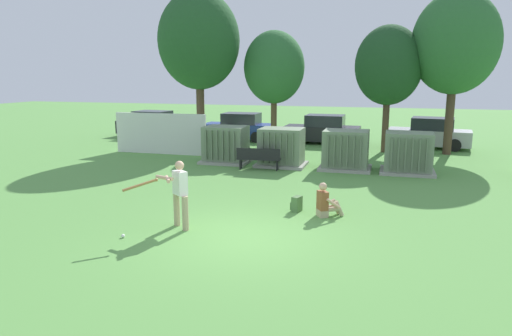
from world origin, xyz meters
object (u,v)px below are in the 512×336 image
(parked_car_left_of_center, at_px, (240,128))
(parked_car_right_of_center, at_px, (323,130))
(transformer_mid_west, at_px, (281,148))
(parked_car_leftmost, at_px, (151,125))
(seated_spectator, at_px, (326,203))
(sports_ball, at_px, (123,236))
(backpack, at_px, (296,204))
(batter, at_px, (178,191))
(park_bench, at_px, (258,157))
(transformer_east, at_px, (408,153))
(parked_car_rightmost, at_px, (430,134))
(transformer_west, at_px, (226,145))
(transformer_mid_east, at_px, (346,150))

(parked_car_left_of_center, xyz_separation_m, parked_car_right_of_center, (4.98, 0.02, 0.00))
(transformer_mid_west, relative_size, parked_car_leftmost, 0.48)
(seated_spectator, relative_size, parked_car_right_of_center, 0.23)
(seated_spectator, xyz_separation_m, parked_car_leftmost, (-12.93, 14.07, 0.38))
(parked_car_right_of_center, bearing_deg, sports_ball, -97.93)
(backpack, bearing_deg, seated_spectator, -16.24)
(batter, relative_size, seated_spectator, 1.81)
(park_bench, distance_m, seated_spectator, 6.64)
(transformer_east, height_order, parked_car_right_of_center, same)
(parked_car_leftmost, bearing_deg, park_bench, -41.84)
(batter, xyz_separation_m, sports_ball, (-0.99, -1.03, -0.93))
(seated_spectator, xyz_separation_m, parked_car_right_of_center, (-2.06, 14.03, 0.38))
(transformer_mid_west, xyz_separation_m, batter, (-0.63, -8.86, 0.19))
(transformer_east, bearing_deg, sports_ball, -124.69)
(transformer_east, distance_m, parked_car_rightmost, 7.32)
(parked_car_leftmost, relative_size, parked_car_rightmost, 0.99)
(parked_car_leftmost, bearing_deg, parked_car_rightmost, -0.52)
(backpack, xyz_separation_m, parked_car_right_of_center, (-1.19, 13.77, 0.54))
(seated_spectator, bearing_deg, parked_car_left_of_center, 116.67)
(seated_spectator, bearing_deg, batter, -149.22)
(parked_car_rightmost, bearing_deg, backpack, -108.38)
(sports_ball, height_order, seated_spectator, seated_spectator)
(transformer_mid_west, height_order, backpack, transformer_mid_west)
(park_bench, bearing_deg, transformer_west, 146.22)
(transformer_east, bearing_deg, parked_car_right_of_center, 121.07)
(park_bench, bearing_deg, parked_car_leftmost, 138.16)
(transformer_mid_west, height_order, sports_ball, transformer_mid_west)
(transformer_mid_east, xyz_separation_m, parked_car_leftmost, (-12.83, 7.29, -0.04))
(transformer_mid_west, height_order, parked_car_rightmost, same)
(sports_ball, bearing_deg, parked_car_right_of_center, 82.07)
(sports_ball, distance_m, backpack, 4.89)
(parked_car_right_of_center, bearing_deg, parked_car_left_of_center, -179.75)
(park_bench, xyz_separation_m, parked_car_right_of_center, (1.45, 8.40, 0.22))
(batter, bearing_deg, transformer_west, 102.10)
(transformer_east, xyz_separation_m, sports_ball, (-6.79, -9.80, -0.74))
(transformer_mid_west, height_order, transformer_mid_east, same)
(transformer_mid_west, xyz_separation_m, parked_car_left_of_center, (-4.22, 7.20, -0.04))
(sports_ball, bearing_deg, transformer_west, 95.29)
(transformer_mid_east, distance_m, parked_car_leftmost, 14.75)
(batter, relative_size, sports_ball, 19.33)
(transformer_mid_east, relative_size, batter, 1.21)
(parked_car_leftmost, xyz_separation_m, parked_car_right_of_center, (10.88, -0.04, 0.00))
(seated_spectator, height_order, parked_car_right_of_center, parked_car_right_of_center)
(backpack, distance_m, parked_car_rightmost, 14.41)
(transformer_mid_west, xyz_separation_m, transformer_mid_east, (2.71, -0.02, 0.00))
(transformer_mid_east, bearing_deg, parked_car_right_of_center, 105.07)
(park_bench, relative_size, seated_spectator, 1.90)
(park_bench, relative_size, sports_ball, 20.31)
(transformer_west, distance_m, sports_ball, 10.02)
(batter, bearing_deg, park_bench, 90.47)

